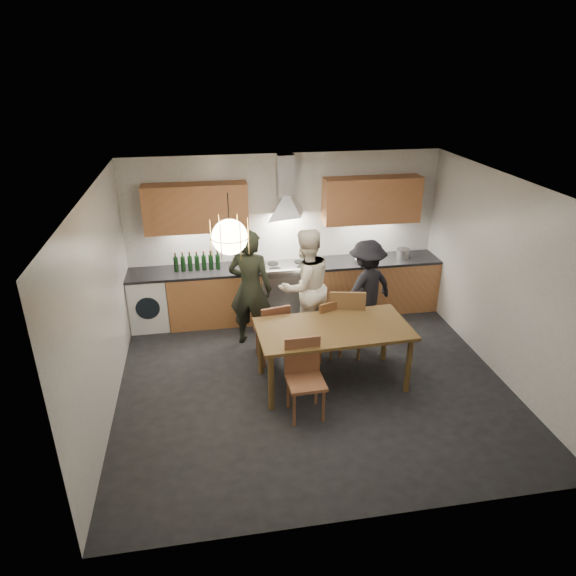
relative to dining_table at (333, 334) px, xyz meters
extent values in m
plane|color=black|center=(-0.25, 0.05, -0.72)|extent=(5.00, 5.00, 0.00)
cube|color=white|center=(-0.25, 2.30, 0.58)|extent=(5.00, 0.02, 2.60)
cube|color=white|center=(-0.25, -2.20, 0.58)|extent=(5.00, 0.02, 2.60)
cube|color=white|center=(-2.75, 0.05, 0.58)|extent=(0.02, 4.50, 2.60)
cube|color=white|center=(2.25, 0.05, 0.58)|extent=(0.02, 4.50, 2.60)
cube|color=white|center=(-0.25, 0.05, 1.88)|extent=(5.00, 4.50, 0.02)
cube|color=#C37F4B|center=(-1.43, 2.00, -0.29)|extent=(1.45, 0.60, 0.86)
cube|color=#C37F4B|center=(1.22, 2.00, -0.29)|extent=(2.05, 0.60, 0.86)
cube|color=white|center=(-2.45, 2.00, -0.30)|extent=(0.58, 0.58, 0.85)
cube|color=black|center=(-1.73, 2.00, 0.16)|extent=(2.05, 0.62, 0.04)
cube|color=black|center=(1.22, 2.00, 0.16)|extent=(2.05, 0.62, 0.04)
cube|color=silver|center=(-0.25, 2.00, -0.32)|extent=(0.90, 0.60, 0.80)
cube|color=black|center=(-0.25, 1.71, -0.34)|extent=(0.78, 0.02, 0.42)
cube|color=slate|center=(-0.25, 2.00, 0.12)|extent=(0.90, 0.60, 0.08)
cube|color=silver|center=(-0.25, 1.74, 0.18)|extent=(0.90, 0.08, 0.04)
cube|color=#BA7747|center=(-1.63, 2.12, 1.14)|extent=(1.55, 0.35, 0.72)
cube|color=#BA7747|center=(1.12, 2.12, 1.14)|extent=(1.55, 0.35, 0.72)
cube|color=silver|center=(-0.25, 2.17, 1.57)|extent=(0.26, 0.22, 0.62)
cylinder|color=black|center=(-1.25, -0.05, 1.63)|extent=(0.01, 0.01, 0.50)
sphere|color=#FFE0A5|center=(-1.25, -0.05, 1.38)|extent=(0.40, 0.40, 0.40)
torus|color=gold|center=(-1.25, -0.05, 1.38)|extent=(0.43, 0.43, 0.01)
cube|color=brown|center=(0.00, 0.00, 0.07)|extent=(1.97, 1.04, 0.04)
cylinder|color=brown|center=(-0.86, -0.43, -0.33)|extent=(0.08, 0.08, 0.77)
cylinder|color=brown|center=(-0.89, 0.36, -0.33)|extent=(0.08, 0.08, 0.77)
cylinder|color=brown|center=(0.89, -0.36, -0.33)|extent=(0.08, 0.08, 0.77)
cylinder|color=brown|center=(0.86, 0.43, -0.33)|extent=(0.08, 0.08, 0.77)
cube|color=brown|center=(-0.70, 0.70, -0.29)|extent=(0.48, 0.48, 0.04)
cube|color=brown|center=(-0.66, 0.52, -0.05)|extent=(0.40, 0.12, 0.44)
cylinder|color=brown|center=(-0.57, 0.89, -0.51)|extent=(0.03, 0.03, 0.41)
cylinder|color=brown|center=(-0.50, 0.57, -0.51)|extent=(0.03, 0.03, 0.41)
cylinder|color=brown|center=(-0.89, 0.83, -0.51)|extent=(0.03, 0.03, 0.41)
cylinder|color=brown|center=(-0.83, 0.51, -0.51)|extent=(0.03, 0.03, 0.41)
cube|color=brown|center=(0.05, 0.65, -0.27)|extent=(0.54, 0.54, 0.04)
cube|color=brown|center=(0.11, 0.47, -0.01)|extent=(0.41, 0.18, 0.46)
cylinder|color=brown|center=(0.15, 0.87, -0.50)|extent=(0.04, 0.04, 0.43)
cylinder|color=brown|center=(0.27, 0.55, -0.50)|extent=(0.04, 0.04, 0.43)
cylinder|color=brown|center=(-0.17, 0.76, -0.50)|extent=(0.04, 0.04, 0.43)
cylinder|color=brown|center=(-0.06, 0.43, -0.50)|extent=(0.04, 0.04, 0.43)
cube|color=brown|center=(0.35, 0.68, -0.20)|extent=(0.57, 0.57, 0.05)
cube|color=brown|center=(0.31, 0.47, 0.08)|extent=(0.48, 0.14, 0.53)
cylinder|color=brown|center=(0.58, 0.83, -0.47)|extent=(0.04, 0.04, 0.49)
cylinder|color=brown|center=(0.50, 0.45, -0.47)|extent=(0.04, 0.04, 0.49)
cylinder|color=brown|center=(0.20, 0.91, -0.47)|extent=(0.04, 0.04, 0.49)
cylinder|color=brown|center=(0.12, 0.53, -0.47)|extent=(0.04, 0.04, 0.49)
cube|color=brown|center=(-0.48, -0.61, -0.26)|extent=(0.44, 0.44, 0.04)
cube|color=brown|center=(-0.48, -0.41, 0.00)|extent=(0.43, 0.06, 0.47)
cylinder|color=brown|center=(-0.65, -0.79, -0.50)|extent=(0.04, 0.04, 0.44)
cylinder|color=brown|center=(-0.66, -0.44, -0.50)|extent=(0.04, 0.04, 0.44)
cylinder|color=brown|center=(-0.30, -0.78, -0.50)|extent=(0.04, 0.04, 0.44)
cylinder|color=brown|center=(-0.31, -0.43, -0.50)|extent=(0.04, 0.04, 0.44)
imported|color=black|center=(-0.93, 1.21, 0.16)|extent=(0.76, 0.64, 1.77)
imported|color=white|center=(-0.13, 1.17, 0.15)|extent=(1.03, 0.92, 1.74)
imported|color=black|center=(0.82, 1.22, 0.03)|extent=(1.11, 0.90, 1.50)
imported|color=silver|center=(0.97, 1.91, 0.21)|extent=(0.33, 0.33, 0.06)
cylinder|color=#BABABE|center=(1.67, 1.97, 0.25)|extent=(0.23, 0.23, 0.15)
camera|label=1|loc=(-1.52, -5.50, 3.21)|focal=32.00mm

